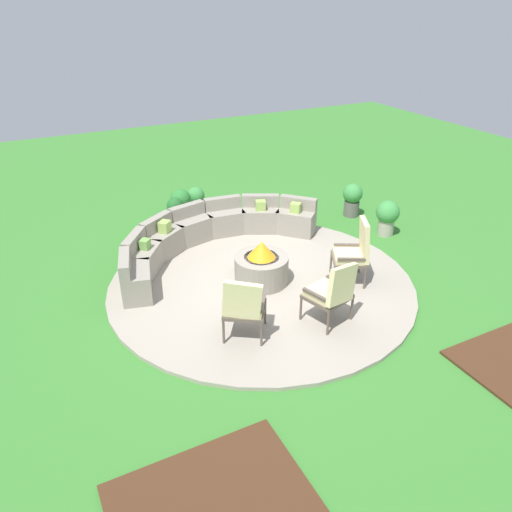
{
  "coord_description": "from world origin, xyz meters",
  "views": [
    {
      "loc": [
        -3.29,
        -6.29,
        4.34
      ],
      "look_at": [
        0.0,
        0.2,
        0.45
      ],
      "focal_mm": 34.32,
      "sensor_mm": 36.0,
      "label": 1
    }
  ],
  "objects_px": {
    "potted_plant_4": "(181,203)",
    "potted_plant_2": "(175,210)",
    "fire_pit": "(261,266)",
    "potted_plant_0": "(352,198)",
    "lounge_chair_front_left": "(244,305)",
    "potted_plant_1": "(387,216)",
    "lounge_chair_back_left": "(355,250)",
    "potted_plant_3": "(196,199)",
    "curved_stone_bench": "(206,235)",
    "lounge_chair_front_right": "(332,291)"
  },
  "relations": [
    {
      "from": "fire_pit",
      "to": "lounge_chair_back_left",
      "type": "distance_m",
      "value": 1.56
    },
    {
      "from": "potted_plant_1",
      "to": "curved_stone_bench",
      "type": "bearing_deg",
      "value": 165.3
    },
    {
      "from": "curved_stone_bench",
      "to": "potted_plant_3",
      "type": "height_order",
      "value": "curved_stone_bench"
    },
    {
      "from": "potted_plant_3",
      "to": "curved_stone_bench",
      "type": "bearing_deg",
      "value": -105.07
    },
    {
      "from": "lounge_chair_front_left",
      "to": "fire_pit",
      "type": "bearing_deg",
      "value": 86.83
    },
    {
      "from": "fire_pit",
      "to": "potted_plant_0",
      "type": "xyz_separation_m",
      "value": [
        3.13,
        1.71,
        0.06
      ]
    },
    {
      "from": "potted_plant_3",
      "to": "potted_plant_4",
      "type": "distance_m",
      "value": 0.51
    },
    {
      "from": "curved_stone_bench",
      "to": "potted_plant_4",
      "type": "distance_m",
      "value": 1.67
    },
    {
      "from": "potted_plant_1",
      "to": "lounge_chair_front_left",
      "type": "bearing_deg",
      "value": -155.88
    },
    {
      "from": "potted_plant_4",
      "to": "potted_plant_0",
      "type": "bearing_deg",
      "value": -23.36
    },
    {
      "from": "fire_pit",
      "to": "potted_plant_3",
      "type": "bearing_deg",
      "value": 87.65
    },
    {
      "from": "curved_stone_bench",
      "to": "potted_plant_0",
      "type": "distance_m",
      "value": 3.51
    },
    {
      "from": "lounge_chair_front_left",
      "to": "potted_plant_4",
      "type": "relative_size",
      "value": 1.45
    },
    {
      "from": "lounge_chair_front_left",
      "to": "potted_plant_4",
      "type": "distance_m",
      "value": 4.47
    },
    {
      "from": "potted_plant_0",
      "to": "potted_plant_3",
      "type": "relative_size",
      "value": 1.24
    },
    {
      "from": "lounge_chair_front_right",
      "to": "potted_plant_2",
      "type": "distance_m",
      "value": 4.54
    },
    {
      "from": "fire_pit",
      "to": "potted_plant_0",
      "type": "height_order",
      "value": "fire_pit"
    },
    {
      "from": "lounge_chair_front_left",
      "to": "potted_plant_0",
      "type": "bearing_deg",
      "value": 69.35
    },
    {
      "from": "lounge_chair_front_left",
      "to": "potted_plant_0",
      "type": "distance_m",
      "value": 5.0
    },
    {
      "from": "potted_plant_0",
      "to": "potted_plant_3",
      "type": "bearing_deg",
      "value": 149.95
    },
    {
      "from": "lounge_chair_back_left",
      "to": "curved_stone_bench",
      "type": "bearing_deg",
      "value": 67.15
    },
    {
      "from": "fire_pit",
      "to": "potted_plant_1",
      "type": "distance_m",
      "value": 3.23
    },
    {
      "from": "potted_plant_1",
      "to": "potted_plant_2",
      "type": "relative_size",
      "value": 1.17
    },
    {
      "from": "lounge_chair_back_left",
      "to": "potted_plant_3",
      "type": "bearing_deg",
      "value": 45.21
    },
    {
      "from": "potted_plant_1",
      "to": "potted_plant_0",
      "type": "bearing_deg",
      "value": 91.88
    },
    {
      "from": "curved_stone_bench",
      "to": "potted_plant_2",
      "type": "bearing_deg",
      "value": 95.14
    },
    {
      "from": "lounge_chair_front_left",
      "to": "potted_plant_1",
      "type": "bearing_deg",
      "value": 57.47
    },
    {
      "from": "fire_pit",
      "to": "potted_plant_2",
      "type": "bearing_deg",
      "value": 99.65
    },
    {
      "from": "potted_plant_4",
      "to": "potted_plant_2",
      "type": "bearing_deg",
      "value": -131.94
    },
    {
      "from": "lounge_chair_front_left",
      "to": "potted_plant_2",
      "type": "bearing_deg",
      "value": 117.78
    },
    {
      "from": "curved_stone_bench",
      "to": "potted_plant_0",
      "type": "bearing_deg",
      "value": 2.97
    },
    {
      "from": "fire_pit",
      "to": "potted_plant_2",
      "type": "relative_size",
      "value": 1.45
    },
    {
      "from": "curved_stone_bench",
      "to": "potted_plant_1",
      "type": "height_order",
      "value": "curved_stone_bench"
    },
    {
      "from": "potted_plant_0",
      "to": "potted_plant_4",
      "type": "relative_size",
      "value": 1.06
    },
    {
      "from": "curved_stone_bench",
      "to": "lounge_chair_front_left",
      "type": "relative_size",
      "value": 4.17
    },
    {
      "from": "potted_plant_0",
      "to": "potted_plant_4",
      "type": "bearing_deg",
      "value": 156.64
    },
    {
      "from": "potted_plant_3",
      "to": "potted_plant_4",
      "type": "height_order",
      "value": "potted_plant_4"
    },
    {
      "from": "potted_plant_2",
      "to": "potted_plant_4",
      "type": "height_order",
      "value": "potted_plant_4"
    },
    {
      "from": "curved_stone_bench",
      "to": "potted_plant_0",
      "type": "relative_size",
      "value": 5.71
    },
    {
      "from": "curved_stone_bench",
      "to": "lounge_chair_back_left",
      "type": "height_order",
      "value": "lounge_chair_back_left"
    },
    {
      "from": "curved_stone_bench",
      "to": "potted_plant_2",
      "type": "distance_m",
      "value": 1.44
    },
    {
      "from": "lounge_chair_back_left",
      "to": "potted_plant_0",
      "type": "height_order",
      "value": "lounge_chair_back_left"
    },
    {
      "from": "lounge_chair_front_left",
      "to": "potted_plant_3",
      "type": "bearing_deg",
      "value": 110.65
    },
    {
      "from": "lounge_chair_front_right",
      "to": "potted_plant_2",
      "type": "relative_size",
      "value": 1.66
    },
    {
      "from": "curved_stone_bench",
      "to": "lounge_chair_front_left",
      "type": "xyz_separation_m",
      "value": [
        -0.54,
        -2.76,
        0.23
      ]
    },
    {
      "from": "fire_pit",
      "to": "potted_plant_1",
      "type": "relative_size",
      "value": 1.24
    },
    {
      "from": "fire_pit",
      "to": "potted_plant_0",
      "type": "bearing_deg",
      "value": 28.59
    },
    {
      "from": "potted_plant_1",
      "to": "potted_plant_4",
      "type": "distance_m",
      "value": 4.33
    },
    {
      "from": "potted_plant_4",
      "to": "potted_plant_3",
      "type": "bearing_deg",
      "value": 29.8
    },
    {
      "from": "potted_plant_2",
      "to": "curved_stone_bench",
      "type": "bearing_deg",
      "value": -84.86
    }
  ]
}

